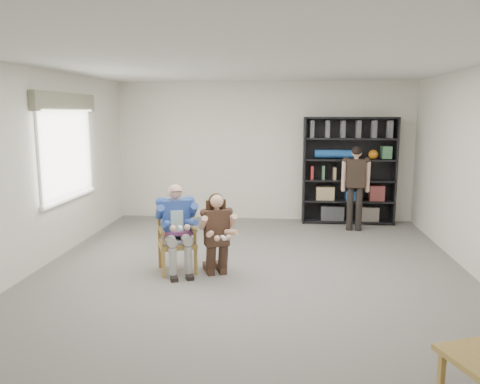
# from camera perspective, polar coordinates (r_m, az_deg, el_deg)

# --- Properties ---
(room_shell) EXTENTS (6.00, 7.00, 2.80)m
(room_shell) POSITION_cam_1_polar(r_m,az_deg,el_deg) (6.10, 1.33, 2.26)
(room_shell) COLOR white
(room_shell) RESTS_ON ground
(floor) EXTENTS (6.00, 7.00, 0.01)m
(floor) POSITION_cam_1_polar(r_m,az_deg,el_deg) (6.43, 1.29, -10.20)
(floor) COLOR slate
(floor) RESTS_ON ground
(window_left) EXTENTS (0.16, 2.00, 1.75)m
(window_left) POSITION_cam_1_polar(r_m,az_deg,el_deg) (7.82, -20.26, 5.01)
(window_left) COLOR silver
(window_left) RESTS_ON room_shell
(armchair) EXTENTS (0.71, 0.70, 0.95)m
(armchair) POSITION_cam_1_polar(r_m,az_deg,el_deg) (6.54, -7.70, -5.59)
(armchair) COLOR olive
(armchair) RESTS_ON floor
(seated_man) EXTENTS (0.77, 0.88, 1.23)m
(seated_man) POSITION_cam_1_polar(r_m,az_deg,el_deg) (6.50, -7.73, -4.39)
(seated_man) COLOR #27559A
(seated_man) RESTS_ON floor
(kneeling_woman) EXTENTS (0.72, 0.88, 1.13)m
(kneeling_woman) POSITION_cam_1_polar(r_m,az_deg,el_deg) (6.30, -2.80, -5.27)
(kneeling_woman) COLOR #37211A
(kneeling_woman) RESTS_ON floor
(bookshelf) EXTENTS (1.80, 0.38, 2.10)m
(bookshelf) POSITION_cam_1_polar(r_m,az_deg,el_deg) (9.47, 13.12, 2.54)
(bookshelf) COLOR black
(bookshelf) RESTS_ON floor
(standing_man) EXTENTS (0.51, 0.32, 1.58)m
(standing_man) POSITION_cam_1_polar(r_m,az_deg,el_deg) (8.90, 13.87, 0.38)
(standing_man) COLOR black
(standing_man) RESTS_ON floor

